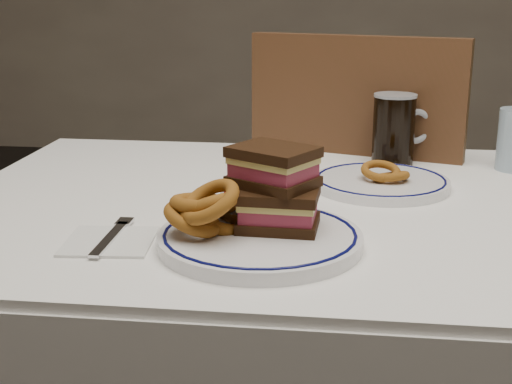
# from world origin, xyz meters

# --- Properties ---
(dining_table) EXTENTS (1.27, 0.87, 0.75)m
(dining_table) POSITION_xyz_m (0.00, 0.00, 0.64)
(dining_table) COLOR white
(dining_table) RESTS_ON floor
(chair_far) EXTENTS (0.57, 0.57, 1.00)m
(chair_far) POSITION_xyz_m (0.09, 0.48, 0.54)
(chair_far) COLOR #402C14
(chair_far) RESTS_ON floor
(main_plate) EXTENTS (0.28, 0.28, 0.02)m
(main_plate) POSITION_xyz_m (-0.08, -0.22, 0.76)
(main_plate) COLOR white
(main_plate) RESTS_ON dining_table
(reuben_sandwich) EXTENTS (0.14, 0.13, 0.11)m
(reuben_sandwich) POSITION_xyz_m (-0.06, -0.19, 0.83)
(reuben_sandwich) COLOR black
(reuben_sandwich) RESTS_ON main_plate
(onion_rings_main) EXTENTS (0.12, 0.13, 0.10)m
(onion_rings_main) POSITION_xyz_m (-0.15, -0.22, 0.80)
(onion_rings_main) COLOR #6A330E
(onion_rings_main) RESTS_ON main_plate
(ketchup_ramekin) EXTENTS (0.06, 0.06, 0.04)m
(ketchup_ramekin) POSITION_xyz_m (-0.12, -0.15, 0.79)
(ketchup_ramekin) COLOR silver
(ketchup_ramekin) RESTS_ON main_plate
(beer_mug) EXTENTS (0.12, 0.08, 0.14)m
(beer_mug) POSITION_xyz_m (0.13, 0.28, 0.82)
(beer_mug) COLOR black
(beer_mug) RESTS_ON dining_table
(far_plate) EXTENTS (0.24, 0.24, 0.02)m
(far_plate) POSITION_xyz_m (0.10, 0.10, 0.76)
(far_plate) COLOR white
(far_plate) RESTS_ON dining_table
(onion_rings_far) EXTENTS (0.09, 0.08, 0.04)m
(onion_rings_far) POSITION_xyz_m (0.11, 0.09, 0.78)
(onion_rings_far) COLOR #6A330E
(onion_rings_far) RESTS_ON far_plate
(napkin_fork) EXTENTS (0.13, 0.16, 0.01)m
(napkin_fork) POSITION_xyz_m (-0.29, -0.23, 0.75)
(napkin_fork) COLOR white
(napkin_fork) RESTS_ON dining_table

